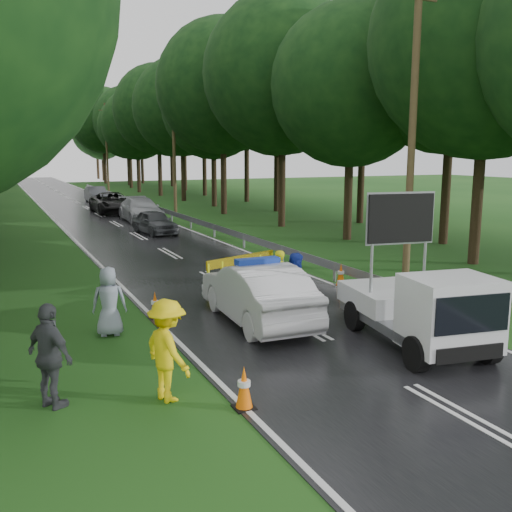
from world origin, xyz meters
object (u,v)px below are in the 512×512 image
police_sedan (257,293)px  queue_car_second (141,210)px  work_truck (422,309)px  queue_car_first (155,222)px  queue_car_third (112,203)px  civilian (297,286)px  barrier (241,264)px  officer (278,278)px  queue_car_fourth (96,195)px

police_sedan → queue_car_second: 24.15m
police_sedan → queue_car_second: bearing=-93.4°
work_truck → queue_car_first: work_truck is taller
queue_car_third → civilian: bearing=-92.8°
barrier → queue_car_second: 20.75m
officer → queue_car_fourth: officer is taller
queue_car_second → queue_car_fourth: (-0.16, 16.24, -0.06)m
work_truck → civilian: (-1.47, 3.32, -0.03)m
work_truck → officer: (-1.28, 4.82, -0.12)m
work_truck → queue_car_first: bearing=100.6°
work_truck → barrier: (-1.60, 6.82, -0.03)m
police_sedan → barrier: size_ratio=1.77×
queue_car_first → queue_car_third: 12.13m
queue_car_third → barrier: bearing=-93.3°
work_truck → queue_car_first: 21.51m
civilian → queue_car_fourth: (1.42, 40.42, -0.20)m
police_sedan → civilian: 1.13m
queue_car_second → civilian: bearing=-93.0°
work_truck → queue_car_fourth: bearing=99.1°
work_truck → queue_car_fourth: (-0.04, 43.74, -0.23)m
police_sedan → work_truck: work_truck is taller
officer → queue_car_first: size_ratio=0.43×
officer → queue_car_third: bearing=-124.8°
work_truck → queue_car_fourth: 43.74m
civilian → barrier: bearing=64.2°
officer → queue_car_fourth: (1.24, 38.92, -0.11)m
barrier → civilian: civilian is taller
police_sedan → work_truck: 4.35m
queue_car_second → queue_car_fourth: size_ratio=1.22×
police_sedan → queue_car_third: police_sedan is taller
officer → queue_car_third: 28.82m
barrier → queue_car_second: queue_car_second is taller
barrier → queue_car_third: (1.02, 26.81, -0.14)m
work_truck → queue_car_third: (-0.58, 33.63, -0.18)m
queue_car_fourth → officer: bearing=-92.8°
work_truck → officer: bearing=114.0°
work_truck → queue_car_second: size_ratio=0.86×
queue_car_first → queue_car_third: queue_car_third is taller
work_truck → officer: work_truck is taller
work_truck → barrier: 7.00m
civilian → queue_car_second: bearing=58.3°
queue_car_first → queue_car_second: 6.04m
civilian → queue_car_fourth: civilian is taller
queue_car_third → queue_car_fourth: 10.12m
police_sedan → queue_car_fourth: police_sedan is taller
police_sedan → barrier: bearing=-103.4°
work_truck → queue_car_second: bearing=98.8°
work_truck → barrier: work_truck is taller
queue_car_first → queue_car_fourth: bearing=81.0°
police_sedan → queue_car_fourth: (2.53, 40.24, -0.08)m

